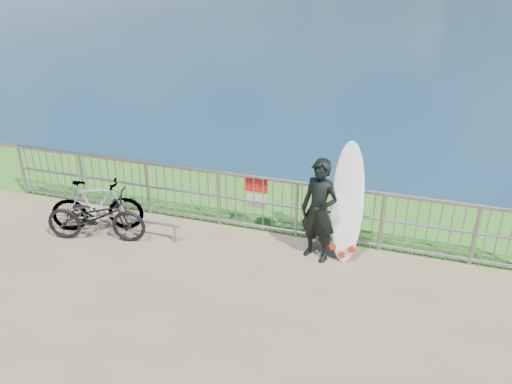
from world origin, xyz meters
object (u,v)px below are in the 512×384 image
(surfer, at_px, (319,211))
(bicycle_far, at_px, (97,206))
(surfboard, at_px, (347,208))
(bicycle_near, at_px, (96,216))

(surfer, xyz_separation_m, bicycle_far, (-4.09, -0.32, -0.39))
(surfer, height_order, bicycle_far, surfer)
(surfer, xyz_separation_m, surfboard, (0.43, 0.16, 0.05))
(surfboard, relative_size, bicycle_near, 1.14)
(bicycle_far, bearing_deg, surfboard, -105.46)
(surfer, relative_size, bicycle_near, 1.00)
(surfer, relative_size, bicycle_far, 1.06)
(surfer, height_order, bicycle_near, surfer)
(bicycle_near, xyz_separation_m, bicycle_far, (-0.18, 0.32, 0.03))
(surfboard, bearing_deg, bicycle_far, -173.96)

